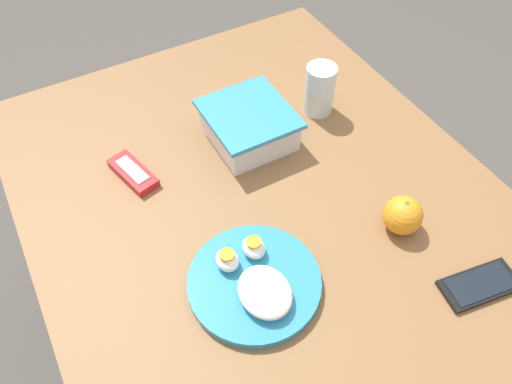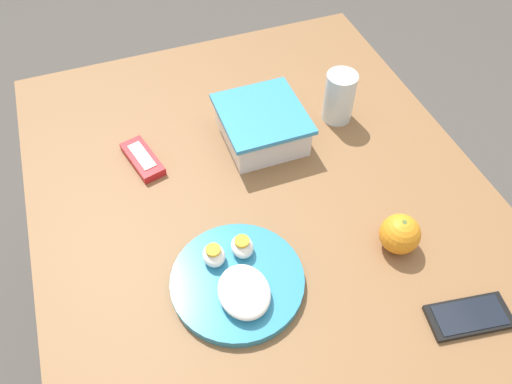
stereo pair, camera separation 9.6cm
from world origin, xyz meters
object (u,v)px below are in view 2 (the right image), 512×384
object	(u,v)px
drinking_glass	(339,97)
cell_phone	(469,316)
food_container	(262,127)
rice_plate	(238,281)
candy_bar	(143,159)
orange_fruit	(400,234)

from	to	relation	value
drinking_glass	cell_phone	bearing A→B (deg)	-1.14
food_container	drinking_glass	bearing A→B (deg)	91.93
drinking_glass	food_container	bearing A→B (deg)	-88.07
food_container	rice_plate	world-z (taller)	food_container
candy_bar	food_container	bearing A→B (deg)	85.81
food_container	candy_bar	bearing A→B (deg)	-94.19
food_container	cell_phone	distance (m)	0.54
orange_fruit	drinking_glass	xyz separation A→B (m)	(-0.35, 0.05, 0.02)
cell_phone	drinking_glass	world-z (taller)	drinking_glass
food_container	orange_fruit	xyz separation A→B (m)	(0.35, 0.13, 0.00)
candy_bar	rice_plate	bearing A→B (deg)	15.23
rice_plate	candy_bar	distance (m)	0.36
cell_phone	food_container	bearing A→B (deg)	-161.39
food_container	candy_bar	size ratio (longest dim) A/B	1.45
orange_fruit	rice_plate	world-z (taller)	orange_fruit
rice_plate	drinking_glass	size ratio (longest dim) A/B	1.98
candy_bar	drinking_glass	xyz separation A→B (m)	(0.01, 0.44, 0.05)
cell_phone	drinking_glass	bearing A→B (deg)	178.86
food_container	cell_phone	bearing A→B (deg)	18.61
orange_fruit	cell_phone	bearing A→B (deg)	13.46
candy_bar	drinking_glass	size ratio (longest dim) A/B	1.09
cell_phone	drinking_glass	size ratio (longest dim) A/B	1.24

